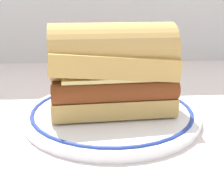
{
  "coord_description": "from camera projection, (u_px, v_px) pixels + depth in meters",
  "views": [
    {
      "loc": [
        -0.06,
        -0.42,
        0.18
      ],
      "look_at": [
        -0.03,
        -0.01,
        0.04
      ],
      "focal_mm": 46.36,
      "sensor_mm": 36.0,
      "label": 1
    }
  ],
  "objects": [
    {
      "name": "plate",
      "position": [
        112.0,
        113.0,
        0.44
      ],
      "size": [
        0.26,
        0.26,
        0.01
      ],
      "color": "white",
      "rests_on": "ground_plane"
    },
    {
      "name": "ground_plane",
      "position": [
        129.0,
        114.0,
        0.46
      ],
      "size": [
        1.5,
        1.5,
        0.0
      ],
      "primitive_type": "plane",
      "color": "beige"
    },
    {
      "name": "sausage_sandwich",
      "position": [
        112.0,
        68.0,
        0.42
      ],
      "size": [
        0.18,
        0.12,
        0.13
      ],
      "rotation": [
        0.0,
        0.0,
        0.07
      ],
      "color": "tan",
      "rests_on": "plate"
    }
  ]
}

